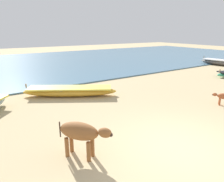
# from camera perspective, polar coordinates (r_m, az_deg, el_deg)

# --- Properties ---
(ground) EXTENTS (80.00, 80.00, 0.00)m
(ground) POSITION_cam_1_polar(r_m,az_deg,el_deg) (6.40, 18.68, -14.90)
(ground) COLOR tan
(sea_water) EXTENTS (60.00, 20.00, 0.08)m
(sea_water) POSITION_cam_1_polar(r_m,az_deg,el_deg) (22.05, -21.18, 7.16)
(sea_water) COLOR slate
(sea_water) RESTS_ON ground
(fishing_boat_2) EXTENTS (4.59, 3.28, 0.67)m
(fishing_boat_2) POSITION_cam_1_polar(r_m,az_deg,el_deg) (10.66, -11.75, -0.03)
(fishing_boat_2) COLOR gold
(fishing_boat_2) RESTS_ON ground
(cow_adult_brown) EXTENTS (1.15, 1.35, 0.99)m
(cow_adult_brown) POSITION_cam_1_polar(r_m,az_deg,el_deg) (5.43, -8.76, -11.51)
(cow_adult_brown) COLOR brown
(cow_adult_brown) RESTS_ON ground
(calf_near_rust) EXTENTS (0.67, 0.76, 0.56)m
(calf_near_rust) POSITION_cam_1_polar(r_m,az_deg,el_deg) (10.39, 28.98, -1.42)
(calf_near_rust) COLOR #9E4C28
(calf_near_rust) RESTS_ON ground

